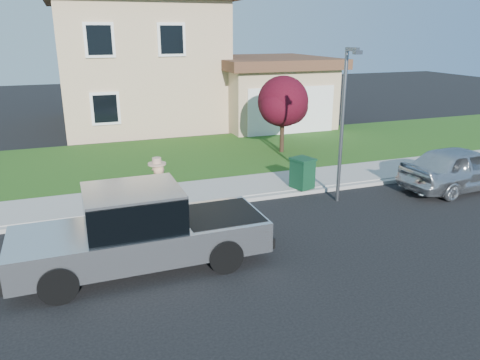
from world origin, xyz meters
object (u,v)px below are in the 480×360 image
at_px(trash_bin, 302,173).
at_px(street_lamp, 344,117).
at_px(woman, 159,195).
at_px(pickup_truck, 140,231).
at_px(sedan, 461,168).
at_px(ornamental_tree, 284,104).

xyz_separation_m(trash_bin, street_lamp, (0.66, -1.15, 1.95)).
bearing_deg(woman, pickup_truck, 62.16).
distance_m(woman, trash_bin, 5.01).
xyz_separation_m(sedan, trash_bin, (-5.01, 1.51, -0.08)).
bearing_deg(ornamental_tree, street_lamp, -98.09).
bearing_deg(sedan, ornamental_tree, 25.46).
bearing_deg(pickup_truck, woman, 68.21).
bearing_deg(pickup_truck, ornamental_tree, 47.54).
height_order(ornamental_tree, trash_bin, ornamental_tree).
distance_m(pickup_truck, woman, 2.19).
relative_size(ornamental_tree, street_lamp, 0.69).
xyz_separation_m(sedan, ornamental_tree, (-3.52, 6.21, 1.40)).
height_order(sedan, trash_bin, sedan).
bearing_deg(street_lamp, sedan, -10.30).
relative_size(pickup_truck, woman, 2.93).
bearing_deg(trash_bin, woman, 177.27).
distance_m(pickup_truck, trash_bin, 6.53).
height_order(pickup_truck, woman, woman).
xyz_separation_m(woman, street_lamp, (5.51, 0.09, 1.70)).
distance_m(ornamental_tree, trash_bin, 5.15).
relative_size(sedan, ornamental_tree, 1.35).
bearing_deg(pickup_truck, trash_bin, 29.52).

